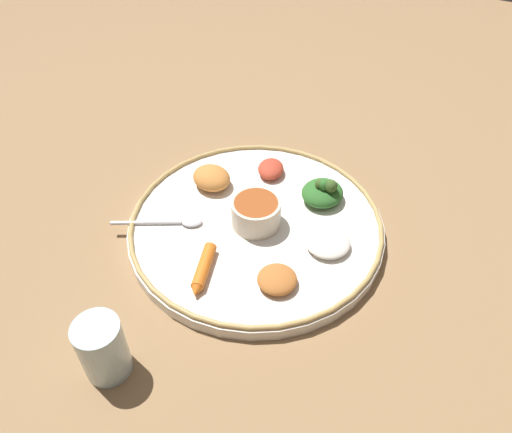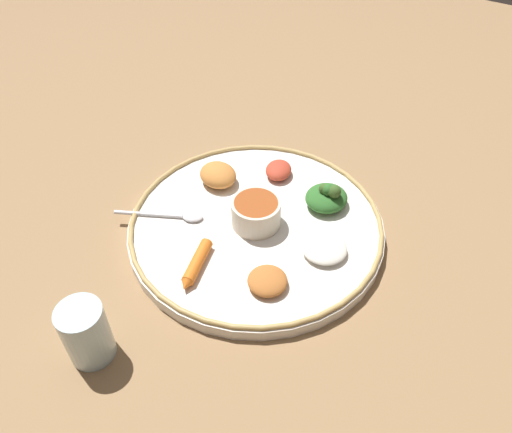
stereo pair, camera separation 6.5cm
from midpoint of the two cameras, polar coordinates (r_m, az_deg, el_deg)
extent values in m
plane|color=olive|center=(0.84, -2.19, -1.81)|extent=(2.40, 2.40, 0.00)
cylinder|color=white|center=(0.84, -2.21, -1.32)|extent=(0.42, 0.42, 0.02)
torus|color=tan|center=(0.83, -2.23, -0.68)|extent=(0.41, 0.41, 0.01)
cylinder|color=beige|center=(0.81, -2.27, 0.31)|extent=(0.08, 0.08, 0.05)
cylinder|color=#99471E|center=(0.80, -2.31, 1.34)|extent=(0.07, 0.07, 0.01)
ellipsoid|color=silver|center=(0.84, -9.46, -0.68)|extent=(0.04, 0.04, 0.01)
cylinder|color=silver|center=(0.85, -14.42, -0.77)|extent=(0.11, 0.06, 0.01)
ellipsoid|color=#2D6628|center=(0.86, 5.37, 2.58)|extent=(0.09, 0.09, 0.03)
sphere|color=#385623|center=(0.85, 5.06, 3.61)|extent=(0.02, 0.02, 0.02)
sphere|color=#385623|center=(0.84, 6.27, 3.35)|extent=(0.02, 0.02, 0.02)
sphere|color=#2D6628|center=(0.85, 5.52, 3.50)|extent=(0.02, 0.02, 0.02)
cylinder|color=orange|center=(0.76, -8.29, -5.65)|extent=(0.04, 0.08, 0.02)
cone|color=orange|center=(0.73, -9.35, -8.43)|extent=(0.02, 0.02, 0.02)
ellipsoid|color=silver|center=(0.79, 5.82, -3.04)|extent=(0.10, 0.09, 0.02)
ellipsoid|color=#B2662D|center=(0.74, -0.13, -7.20)|extent=(0.07, 0.07, 0.02)
ellipsoid|color=#B73D28|center=(0.91, -0.34, 5.32)|extent=(0.06, 0.07, 0.02)
ellipsoid|color=#C67A38|center=(0.89, -7.11, 4.27)|extent=(0.08, 0.08, 0.03)
cylinder|color=silver|center=(0.69, -19.55, -13.98)|extent=(0.06, 0.06, 0.09)
cylinder|color=tan|center=(0.71, -19.06, -15.06)|extent=(0.05, 0.05, 0.04)
camera|label=1|loc=(0.03, -92.26, -2.22)|focal=35.51mm
camera|label=2|loc=(0.03, 87.74, 2.22)|focal=35.51mm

